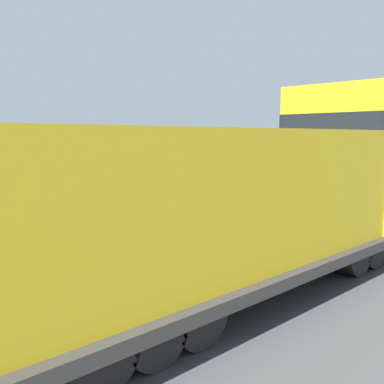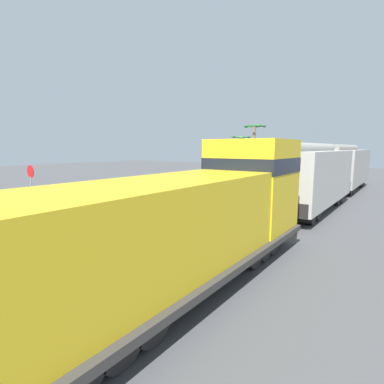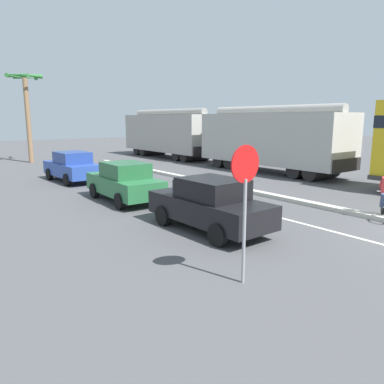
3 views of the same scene
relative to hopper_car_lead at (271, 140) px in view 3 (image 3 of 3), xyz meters
name	(u,v)px [view 3 (image 3 of 3)]	position (x,y,z in m)	size (l,w,h in m)	color
median_curb	(288,199)	(-6.06, -6.24, -2.00)	(0.36, 36.00, 0.16)	beige
lane_stripe	(248,209)	(-8.46, -6.24, -2.07)	(0.14, 36.00, 0.01)	silver
hopper_car_lead	(271,140)	(0.00, 0.00, 0.00)	(2.90, 10.60, 4.18)	#B1AEA7
hopper_car_middle	(169,134)	(0.00, 11.60, 0.00)	(2.90, 10.60, 4.18)	#A4A29A
parked_car_black	(209,204)	(-11.34, -7.39, -1.26)	(1.90, 4.23, 1.62)	black
parked_car_green	(124,182)	(-11.45, -2.06, -1.26)	(1.96, 4.26, 1.62)	#286B3D
parked_car_blue	(72,167)	(-11.38, 4.17, -1.26)	(1.95, 4.26, 1.62)	#28479E
stop_sign	(245,188)	(-13.22, -10.69, -0.05)	(0.76, 0.08, 2.88)	gray
palm_tree_near	(26,98)	(-10.73, 14.86, 2.86)	(2.60, 2.75, 6.73)	#846647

